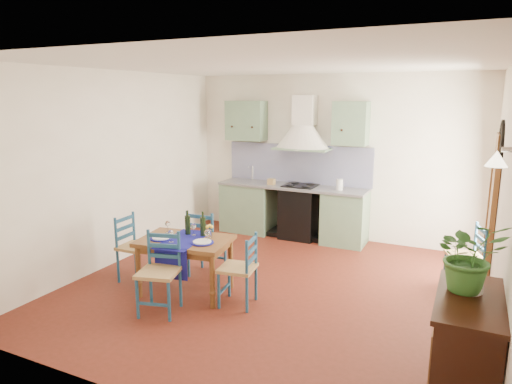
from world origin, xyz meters
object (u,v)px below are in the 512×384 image
Objects in this scene: chair_near at (160,272)px; sideboard at (465,348)px; dining_table at (185,245)px; potted_plant at (470,255)px.

chair_near is 3.19m from sideboard.
dining_table is at bearing 164.82° from sideboard.
chair_near is at bearing -87.35° from dining_table.
dining_table is 3.31m from potted_plant.
potted_plant is at bearing -3.38° from chair_near.
chair_near is at bearing 174.40° from sideboard.
chair_near is 1.59× the size of potted_plant.
dining_table is 1.14× the size of sideboard.
dining_table reaches higher than sideboard.
potted_plant is (3.17, -0.74, 0.60)m from dining_table.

